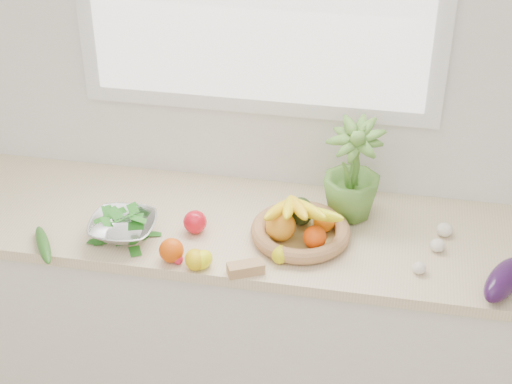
% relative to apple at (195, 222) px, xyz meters
% --- Properties ---
extents(back_wall, '(4.50, 0.02, 2.70)m').
position_rel_apple_xyz_m(back_wall, '(0.15, 0.38, 0.41)').
color(back_wall, white).
rests_on(back_wall, ground).
extents(counter_cabinet, '(2.20, 0.58, 0.86)m').
position_rel_apple_xyz_m(counter_cabinet, '(0.15, 0.08, -0.51)').
color(counter_cabinet, silver).
rests_on(counter_cabinet, ground).
extents(countertop, '(2.24, 0.62, 0.04)m').
position_rel_apple_xyz_m(countertop, '(0.15, 0.08, -0.06)').
color(countertop, beige).
rests_on(countertop, counter_cabinet).
extents(orange_loose, '(0.10, 0.10, 0.08)m').
position_rel_apple_xyz_m(orange_loose, '(-0.04, -0.17, 0.00)').
color(orange_loose, '#DA4B06').
rests_on(orange_loose, countertop).
extents(lemon_a, '(0.09, 0.10, 0.07)m').
position_rel_apple_xyz_m(lemon_a, '(0.05, -0.20, -0.01)').
color(lemon_a, '#E1BA0C').
rests_on(lemon_a, countertop).
extents(lemon_b, '(0.09, 0.10, 0.06)m').
position_rel_apple_xyz_m(lemon_b, '(0.07, -0.19, -0.01)').
color(lemon_b, '#FDFC0D').
rests_on(lemon_b, countertop).
extents(lemon_c, '(0.07, 0.08, 0.06)m').
position_rel_apple_xyz_m(lemon_c, '(0.32, -0.11, -0.01)').
color(lemon_c, '#D6C80B').
rests_on(lemon_c, countertop).
extents(apple, '(0.10, 0.10, 0.08)m').
position_rel_apple_xyz_m(apple, '(0.00, 0.00, 0.00)').
color(apple, red).
rests_on(apple, countertop).
extents(ginger, '(0.13, 0.10, 0.04)m').
position_rel_apple_xyz_m(ginger, '(0.22, -0.19, -0.02)').
color(ginger, tan).
rests_on(ginger, countertop).
extents(garlic_a, '(0.05, 0.05, 0.04)m').
position_rel_apple_xyz_m(garlic_a, '(0.83, 0.05, -0.02)').
color(garlic_a, beige).
rests_on(garlic_a, countertop).
extents(garlic_b, '(0.06, 0.06, 0.05)m').
position_rel_apple_xyz_m(garlic_b, '(0.85, 0.14, -0.02)').
color(garlic_b, silver).
rests_on(garlic_b, countertop).
extents(garlic_c, '(0.05, 0.05, 0.04)m').
position_rel_apple_xyz_m(garlic_c, '(0.77, -0.09, -0.02)').
color(garlic_c, silver).
rests_on(garlic_c, countertop).
extents(eggplant, '(0.18, 0.25, 0.09)m').
position_rel_apple_xyz_m(eggplant, '(1.03, -0.14, 0.01)').
color(eggplant, '#2C103B').
rests_on(eggplant, countertop).
extents(cucumber, '(0.16, 0.21, 0.04)m').
position_rel_apple_xyz_m(cucumber, '(-0.48, -0.20, -0.02)').
color(cucumber, '#295F1B').
rests_on(cucumber, countertop).
extents(radish, '(0.04, 0.04, 0.04)m').
position_rel_apple_xyz_m(radish, '(-0.01, -0.19, -0.02)').
color(radish, red).
rests_on(radish, countertop).
extents(potted_herb, '(0.26, 0.26, 0.37)m').
position_rel_apple_xyz_m(potted_herb, '(0.52, 0.20, 0.15)').
color(potted_herb, '#528430').
rests_on(potted_herb, countertop).
extents(fruit_basket, '(0.45, 0.45, 0.18)m').
position_rel_apple_xyz_m(fruit_basket, '(0.36, 0.03, 0.01)').
color(fruit_basket, tan).
rests_on(fruit_basket, countertop).
extents(colander_with_spinach, '(0.24, 0.24, 0.12)m').
position_rel_apple_xyz_m(colander_with_spinach, '(-0.23, -0.09, 0.02)').
color(colander_with_spinach, silver).
rests_on(colander_with_spinach, countertop).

